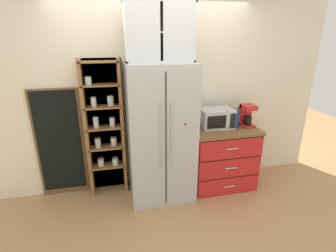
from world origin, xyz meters
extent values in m
plane|color=tan|center=(0.00, 0.00, 0.00)|extent=(10.68, 10.68, 0.00)
cube|color=silver|center=(0.00, 0.40, 1.27)|extent=(4.98, 0.10, 2.55)
cube|color=#B7BABF|center=(0.00, 0.02, 0.90)|extent=(0.83, 0.66, 1.79)
cube|color=black|center=(0.00, -0.31, 0.90)|extent=(0.01, 0.01, 1.65)
cylinder|color=#B7BABF|center=(-0.06, -0.32, 0.99)|extent=(0.02, 0.02, 0.81)
cylinder|color=#B7BABF|center=(0.06, -0.32, 0.99)|extent=(0.02, 0.02, 0.81)
cube|color=red|center=(0.23, -0.31, 1.11)|extent=(0.02, 0.01, 0.02)
cube|color=brown|center=(-0.70, 0.37, 0.91)|extent=(0.54, 0.04, 1.83)
cube|color=olive|center=(-0.93, 0.25, 0.91)|extent=(0.04, 0.20, 1.83)
cube|color=olive|center=(-0.47, 0.25, 0.91)|extent=(0.04, 0.20, 1.83)
cube|color=olive|center=(-0.70, 0.25, 0.39)|extent=(0.48, 0.20, 0.02)
cylinder|color=silver|center=(-0.79, 0.25, 0.45)|extent=(0.08, 0.08, 0.10)
cylinder|color=#CCB78C|center=(-0.79, 0.25, 0.43)|extent=(0.07, 0.07, 0.07)
cylinder|color=#B2B2B7|center=(-0.79, 0.25, 0.50)|extent=(0.08, 0.08, 0.01)
cylinder|color=silver|center=(-0.60, 0.23, 0.45)|extent=(0.08, 0.08, 0.09)
cylinder|color=beige|center=(-0.60, 0.23, 0.43)|extent=(0.07, 0.07, 0.06)
cylinder|color=#B2B2B7|center=(-0.60, 0.23, 0.50)|extent=(0.08, 0.08, 0.01)
cube|color=olive|center=(-0.70, 0.25, 0.67)|extent=(0.48, 0.20, 0.02)
cylinder|color=silver|center=(-0.80, 0.24, 0.74)|extent=(0.08, 0.08, 0.12)
cylinder|color=white|center=(-0.80, 0.24, 0.72)|extent=(0.07, 0.07, 0.08)
cylinder|color=#B2B2B7|center=(-0.80, 0.24, 0.80)|extent=(0.07, 0.07, 0.01)
cylinder|color=silver|center=(-0.60, 0.26, 0.73)|extent=(0.08, 0.08, 0.11)
cylinder|color=#382316|center=(-0.60, 0.26, 0.72)|extent=(0.07, 0.07, 0.07)
cylinder|color=#B2B2B7|center=(-0.60, 0.26, 0.79)|extent=(0.08, 0.08, 0.01)
cube|color=olive|center=(-0.70, 0.25, 0.95)|extent=(0.48, 0.20, 0.02)
cylinder|color=silver|center=(-0.80, 0.24, 1.03)|extent=(0.07, 0.07, 0.14)
cylinder|color=white|center=(-0.80, 0.24, 1.01)|extent=(0.06, 0.06, 0.09)
cylinder|color=#B2B2B7|center=(-0.80, 0.24, 1.10)|extent=(0.07, 0.07, 0.01)
cylinder|color=silver|center=(-0.60, 0.23, 1.02)|extent=(0.07, 0.07, 0.11)
cylinder|color=brown|center=(-0.60, 0.23, 1.00)|extent=(0.06, 0.06, 0.08)
cylinder|color=#B2B2B7|center=(-0.60, 0.23, 1.08)|extent=(0.07, 0.07, 0.01)
cube|color=olive|center=(-0.70, 0.25, 1.23)|extent=(0.48, 0.20, 0.02)
cylinder|color=silver|center=(-0.81, 0.24, 1.30)|extent=(0.07, 0.07, 0.11)
cylinder|color=#2D2D2D|center=(-0.81, 0.24, 1.28)|extent=(0.06, 0.06, 0.08)
cylinder|color=#B2B2B7|center=(-0.81, 0.24, 1.36)|extent=(0.07, 0.07, 0.01)
cylinder|color=silver|center=(-0.60, 0.26, 1.30)|extent=(0.08, 0.08, 0.12)
cylinder|color=#E0C67F|center=(-0.60, 0.26, 1.28)|extent=(0.07, 0.07, 0.08)
cylinder|color=#B2B2B7|center=(-0.60, 0.26, 1.36)|extent=(0.08, 0.08, 0.01)
cube|color=olive|center=(-0.70, 0.25, 1.51)|extent=(0.48, 0.20, 0.02)
cylinder|color=silver|center=(-0.84, 0.23, 1.56)|extent=(0.08, 0.08, 0.09)
cylinder|color=#B77A38|center=(-0.84, 0.23, 1.55)|extent=(0.07, 0.07, 0.06)
cylinder|color=#B2B2B7|center=(-0.84, 0.23, 1.62)|extent=(0.08, 0.08, 0.01)
cube|color=olive|center=(-0.70, 0.25, 1.79)|extent=(0.48, 0.20, 0.02)
cube|color=red|center=(0.90, 0.05, 0.42)|extent=(0.89, 0.60, 0.85)
cube|color=brown|center=(0.90, 0.05, 0.87)|extent=(0.92, 0.63, 0.04)
cube|color=black|center=(0.90, -0.25, 0.27)|extent=(0.87, 0.00, 0.01)
cube|color=silver|center=(0.90, -0.26, 0.14)|extent=(0.16, 0.01, 0.01)
cube|color=black|center=(0.90, -0.25, 0.55)|extent=(0.87, 0.00, 0.01)
cube|color=silver|center=(0.90, -0.26, 0.42)|extent=(0.16, 0.01, 0.01)
cube|color=black|center=(0.90, -0.25, 0.84)|extent=(0.87, 0.00, 0.01)
cube|color=silver|center=(0.90, -0.26, 0.71)|extent=(0.16, 0.01, 0.01)
cube|color=#B7BABF|center=(0.80, 0.10, 1.02)|extent=(0.44, 0.32, 0.26)
cube|color=black|center=(0.74, -0.06, 1.02)|extent=(0.26, 0.01, 0.17)
cube|color=black|center=(0.97, -0.06, 1.02)|extent=(0.08, 0.01, 0.20)
cube|color=red|center=(1.23, 0.03, 0.90)|extent=(0.17, 0.20, 0.03)
cube|color=red|center=(1.23, 0.10, 1.04)|extent=(0.17, 0.06, 0.30)
cube|color=red|center=(1.23, 0.03, 1.17)|extent=(0.17, 0.20, 0.06)
cylinder|color=black|center=(1.23, 0.02, 0.98)|extent=(0.11, 0.11, 0.12)
cylinder|color=#8CA37F|center=(0.90, 0.06, 0.94)|extent=(0.08, 0.08, 0.10)
torus|color=#8CA37F|center=(0.95, 0.06, 0.94)|extent=(0.05, 0.01, 0.05)
cylinder|color=silver|center=(0.51, 0.12, 0.94)|extent=(0.08, 0.08, 0.10)
torus|color=silver|center=(0.56, 0.12, 0.94)|extent=(0.05, 0.01, 0.05)
cylinder|color=navy|center=(1.08, 0.03, 0.99)|extent=(0.06, 0.06, 0.21)
cone|color=navy|center=(1.08, 0.03, 1.10)|extent=(0.06, 0.06, 0.04)
cylinder|color=navy|center=(1.08, 0.03, 1.13)|extent=(0.03, 0.03, 0.07)
cylinder|color=black|center=(1.08, 0.03, 1.17)|extent=(0.03, 0.03, 0.01)
cylinder|color=silver|center=(0.90, -0.01, 0.98)|extent=(0.06, 0.06, 0.18)
cone|color=silver|center=(0.90, -0.01, 1.07)|extent=(0.06, 0.06, 0.04)
cylinder|color=silver|center=(0.90, -0.01, 1.10)|extent=(0.02, 0.02, 0.07)
cylinder|color=black|center=(0.90, -0.01, 1.14)|extent=(0.02, 0.02, 0.01)
cube|color=silver|center=(0.00, 0.19, 2.12)|extent=(0.79, 0.02, 0.65)
cube|color=silver|center=(0.00, 0.04, 2.43)|extent=(0.79, 0.32, 0.02)
cube|color=silver|center=(0.00, 0.04, 1.80)|extent=(0.79, 0.32, 0.02)
cube|color=silver|center=(-0.39, 0.04, 2.12)|extent=(0.02, 0.32, 0.65)
cube|color=silver|center=(0.39, 0.04, 2.12)|extent=(0.02, 0.32, 0.65)
cube|color=silver|center=(0.00, 0.04, 2.12)|extent=(0.76, 0.30, 0.02)
cube|color=silver|center=(-0.20, -0.11, 2.12)|extent=(0.36, 0.01, 0.61)
cube|color=silver|center=(0.20, -0.11, 2.12)|extent=(0.36, 0.01, 0.61)
cylinder|color=silver|center=(-0.28, 0.04, 1.82)|extent=(0.05, 0.05, 0.00)
cylinder|color=silver|center=(-0.28, 0.04, 1.85)|extent=(0.01, 0.01, 0.07)
cone|color=silver|center=(-0.28, 0.04, 1.91)|extent=(0.06, 0.06, 0.05)
cylinder|color=silver|center=(0.00, 0.04, 1.82)|extent=(0.05, 0.05, 0.00)
cylinder|color=silver|center=(0.00, 0.04, 1.85)|extent=(0.01, 0.01, 0.07)
cone|color=silver|center=(0.00, 0.04, 1.91)|extent=(0.06, 0.06, 0.05)
cylinder|color=silver|center=(0.28, 0.04, 1.82)|extent=(0.05, 0.05, 0.00)
cylinder|color=silver|center=(0.28, 0.04, 1.85)|extent=(0.01, 0.01, 0.07)
cone|color=silver|center=(0.28, 0.04, 1.91)|extent=(0.06, 0.06, 0.05)
cylinder|color=white|center=(-0.24, 0.04, 2.16)|extent=(0.06, 0.06, 0.07)
cylinder|color=white|center=(0.24, 0.04, 2.16)|extent=(0.06, 0.06, 0.07)
cube|color=brown|center=(-1.29, 0.33, 0.74)|extent=(0.60, 0.04, 1.48)
cube|color=black|center=(-1.29, 0.31, 0.77)|extent=(0.54, 0.01, 1.38)
camera|label=1|loc=(-0.58, -2.95, 2.07)|focal=26.82mm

